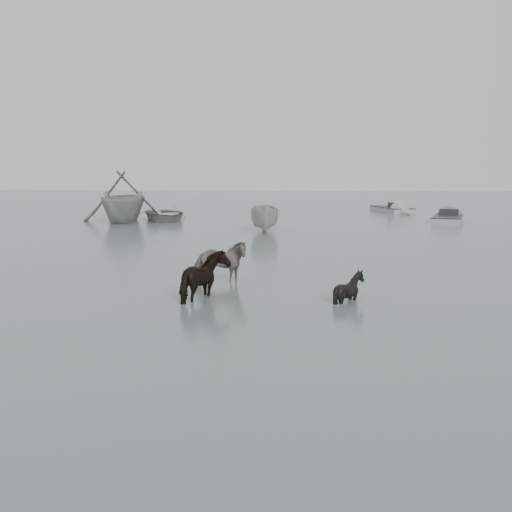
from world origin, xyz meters
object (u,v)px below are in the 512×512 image
pony_black (349,279)px  rowboat_lead (164,212)px  pony_pinto (220,257)px  pony_dark (206,271)px

pony_black → rowboat_lead: 24.99m
pony_pinto → pony_dark: bearing=-174.2°
pony_dark → rowboat_lead: 23.85m
pony_black → pony_dark: bearing=80.9°
rowboat_lead → pony_pinto: bearing=-97.1°
pony_dark → pony_black: pony_dark is taller
pony_pinto → pony_dark: size_ratio=1.15×
pony_black → rowboat_lead: pony_black is taller
pony_pinto → pony_dark: 2.62m
pony_black → rowboat_lead: (-9.72, 23.02, -0.06)m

